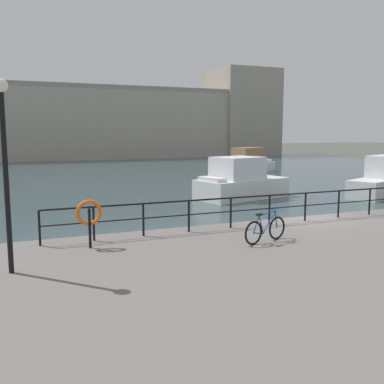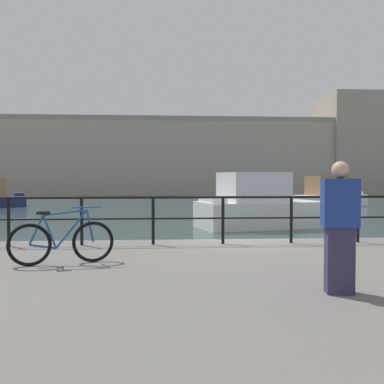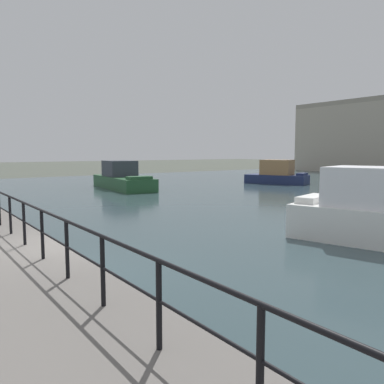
# 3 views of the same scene
# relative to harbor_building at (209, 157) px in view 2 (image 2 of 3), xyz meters

# --- Properties ---
(ground_plane) EXTENTS (240.00, 240.00, 0.00)m
(ground_plane) POSITION_rel_harbor_building_xyz_m (-5.49, -55.89, -5.64)
(ground_plane) COLOR #4C5147
(water_basin) EXTENTS (80.00, 60.00, 0.01)m
(water_basin) POSITION_rel_harbor_building_xyz_m (-5.49, -25.69, -5.63)
(water_basin) COLOR #33474C
(water_basin) RESTS_ON ground_plane
(quay_promenade) EXTENTS (56.00, 13.00, 0.87)m
(quay_promenade) POSITION_rel_harbor_building_xyz_m (-5.49, -62.39, -5.20)
(quay_promenade) COLOR slate
(quay_promenade) RESTS_ON ground_plane
(harbor_building) EXTENTS (66.27, 11.50, 14.92)m
(harbor_building) POSITION_rel_harbor_building_xyz_m (0.00, 0.00, 0.00)
(harbor_building) COLOR #A89E8E
(harbor_building) RESTS_ON ground_plane
(moored_green_narrowboat) EXTENTS (6.43, 4.10, 2.62)m
(moored_green_narrowboat) POSITION_rel_harbor_building_xyz_m (-2.73, -45.83, -4.59)
(moored_green_narrowboat) COLOR white
(moored_green_narrowboat) RESTS_ON water_basin
(moored_blue_motorboat) EXTENTS (8.47, 5.70, 2.56)m
(moored_blue_motorboat) POSITION_rel_harbor_building_xyz_m (6.32, -30.76, -4.67)
(moored_blue_motorboat) COLOR white
(moored_blue_motorboat) RESTS_ON water_basin
(quay_railing) EXTENTS (23.58, 0.07, 1.08)m
(quay_railing) POSITION_rel_harbor_building_xyz_m (-3.59, -56.64, -4.04)
(quay_railing) COLOR black
(quay_railing) RESTS_ON quay_promenade
(parked_bicycle) EXTENTS (1.72, 0.56, 0.98)m
(parked_bicycle) POSITION_rel_harbor_building_xyz_m (-9.03, -58.80, -4.38)
(parked_bicycle) COLOR black
(parked_bicycle) RESTS_ON quay_promenade
(standing_person) EXTENTS (0.48, 0.35, 1.69)m
(standing_person) POSITION_rel_harbor_building_xyz_m (-5.06, -60.99, -3.91)
(standing_person) COLOR #332D4C
(standing_person) RESTS_ON quay_promenade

